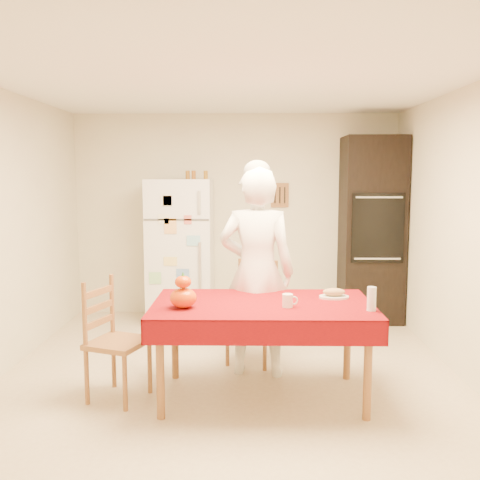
{
  "coord_description": "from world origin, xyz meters",
  "views": [
    {
      "loc": [
        0.15,
        -4.44,
        1.75
      ],
      "look_at": [
        0.08,
        0.2,
        1.18
      ],
      "focal_mm": 40.0,
      "sensor_mm": 36.0,
      "label": 1
    }
  ],
  "objects_px": {
    "refrigerator": "(181,251)",
    "pumpkin_lower": "(183,298)",
    "wine_glass": "(372,299)",
    "chair_far": "(254,308)",
    "seated_woman": "(257,272)",
    "coffee_mug": "(288,301)",
    "oven_cabinet": "(371,230)",
    "dining_table": "(262,312)",
    "chair_left": "(111,335)",
    "bread_plate": "(334,297)"
  },
  "relations": [
    {
      "from": "chair_left",
      "to": "wine_glass",
      "type": "relative_size",
      "value": 5.4
    },
    {
      "from": "coffee_mug",
      "to": "chair_left",
      "type": "bearing_deg",
      "value": 175.38
    },
    {
      "from": "bread_plate",
      "to": "refrigerator",
      "type": "bearing_deg",
      "value": 125.65
    },
    {
      "from": "refrigerator",
      "to": "chair_far",
      "type": "bearing_deg",
      "value": -58.44
    },
    {
      "from": "chair_far",
      "to": "seated_woman",
      "type": "bearing_deg",
      "value": -67.98
    },
    {
      "from": "chair_left",
      "to": "bread_plate",
      "type": "xyz_separation_m",
      "value": [
        1.76,
        0.19,
        0.26
      ]
    },
    {
      "from": "dining_table",
      "to": "wine_glass",
      "type": "relative_size",
      "value": 9.66
    },
    {
      "from": "seated_woman",
      "to": "coffee_mug",
      "type": "distance_m",
      "value": 0.69
    },
    {
      "from": "chair_far",
      "to": "coffee_mug",
      "type": "relative_size",
      "value": 9.5
    },
    {
      "from": "chair_far",
      "to": "refrigerator",
      "type": "bearing_deg",
      "value": 140.74
    },
    {
      "from": "dining_table",
      "to": "chair_far",
      "type": "xyz_separation_m",
      "value": [
        -0.05,
        0.85,
        -0.18
      ]
    },
    {
      "from": "pumpkin_lower",
      "to": "oven_cabinet",
      "type": "bearing_deg",
      "value": 51.55
    },
    {
      "from": "chair_far",
      "to": "seated_woman",
      "type": "distance_m",
      "value": 0.53
    },
    {
      "from": "coffee_mug",
      "to": "pumpkin_lower",
      "type": "relative_size",
      "value": 0.5
    },
    {
      "from": "dining_table",
      "to": "pumpkin_lower",
      "type": "height_order",
      "value": "pumpkin_lower"
    },
    {
      "from": "dining_table",
      "to": "seated_woman",
      "type": "xyz_separation_m",
      "value": [
        -0.04,
        0.51,
        0.22
      ]
    },
    {
      "from": "seated_woman",
      "to": "dining_table",
      "type": "bearing_deg",
      "value": 101.06
    },
    {
      "from": "refrigerator",
      "to": "seated_woman",
      "type": "height_order",
      "value": "seated_woman"
    },
    {
      "from": "refrigerator",
      "to": "pumpkin_lower",
      "type": "height_order",
      "value": "refrigerator"
    },
    {
      "from": "pumpkin_lower",
      "to": "chair_far",
      "type": "bearing_deg",
      "value": 61.93
    },
    {
      "from": "refrigerator",
      "to": "oven_cabinet",
      "type": "xyz_separation_m",
      "value": [
        2.28,
        0.05,
        0.25
      ]
    },
    {
      "from": "refrigerator",
      "to": "coffee_mug",
      "type": "distance_m",
      "value": 2.63
    },
    {
      "from": "pumpkin_lower",
      "to": "refrigerator",
      "type": "bearing_deg",
      "value": 97.53
    },
    {
      "from": "wine_glass",
      "to": "oven_cabinet",
      "type": "bearing_deg",
      "value": 77.23
    },
    {
      "from": "dining_table",
      "to": "wine_glass",
      "type": "height_order",
      "value": "wine_glass"
    },
    {
      "from": "bread_plate",
      "to": "pumpkin_lower",
      "type": "bearing_deg",
      "value": -164.17
    },
    {
      "from": "chair_left",
      "to": "wine_glass",
      "type": "xyz_separation_m",
      "value": [
        1.97,
        -0.2,
        0.34
      ]
    },
    {
      "from": "bread_plate",
      "to": "chair_left",
      "type": "bearing_deg",
      "value": -173.76
    },
    {
      "from": "oven_cabinet",
      "to": "coffee_mug",
      "type": "bearing_deg",
      "value": -115.81
    },
    {
      "from": "dining_table",
      "to": "seated_woman",
      "type": "bearing_deg",
      "value": 94.08
    },
    {
      "from": "chair_far",
      "to": "pumpkin_lower",
      "type": "bearing_deg",
      "value": -98.88
    },
    {
      "from": "refrigerator",
      "to": "chair_far",
      "type": "height_order",
      "value": "refrigerator"
    },
    {
      "from": "oven_cabinet",
      "to": "wine_glass",
      "type": "bearing_deg",
      "value": -102.77
    },
    {
      "from": "oven_cabinet",
      "to": "chair_far",
      "type": "xyz_separation_m",
      "value": [
        -1.42,
        -1.45,
        -0.59
      ]
    },
    {
      "from": "coffee_mug",
      "to": "refrigerator",
      "type": "bearing_deg",
      "value": 114.72
    },
    {
      "from": "chair_far",
      "to": "wine_glass",
      "type": "relative_size",
      "value": 5.4
    },
    {
      "from": "refrigerator",
      "to": "chair_far",
      "type": "xyz_separation_m",
      "value": [
        0.86,
        -1.4,
        -0.34
      ]
    },
    {
      "from": "coffee_mug",
      "to": "wine_glass",
      "type": "height_order",
      "value": "wine_glass"
    },
    {
      "from": "chair_left",
      "to": "bread_plate",
      "type": "relative_size",
      "value": 3.96
    },
    {
      "from": "chair_left",
      "to": "coffee_mug",
      "type": "xyz_separation_m",
      "value": [
        1.37,
        -0.11,
        0.3
      ]
    },
    {
      "from": "chair_far",
      "to": "coffee_mug",
      "type": "distance_m",
      "value": 1.06
    },
    {
      "from": "refrigerator",
      "to": "wine_glass",
      "type": "relative_size",
      "value": 9.66
    },
    {
      "from": "coffee_mug",
      "to": "wine_glass",
      "type": "distance_m",
      "value": 0.61
    },
    {
      "from": "refrigerator",
      "to": "oven_cabinet",
      "type": "distance_m",
      "value": 2.29
    },
    {
      "from": "chair_far",
      "to": "chair_left",
      "type": "relative_size",
      "value": 1.0
    },
    {
      "from": "wine_glass",
      "to": "pumpkin_lower",
      "type": "bearing_deg",
      "value": 177.38
    },
    {
      "from": "dining_table",
      "to": "pumpkin_lower",
      "type": "bearing_deg",
      "value": -164.73
    },
    {
      "from": "oven_cabinet",
      "to": "pumpkin_lower",
      "type": "bearing_deg",
      "value": -128.45
    },
    {
      "from": "coffee_mug",
      "to": "bread_plate",
      "type": "height_order",
      "value": "coffee_mug"
    },
    {
      "from": "bread_plate",
      "to": "wine_glass",
      "type": "bearing_deg",
      "value": -62.22
    }
  ]
}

